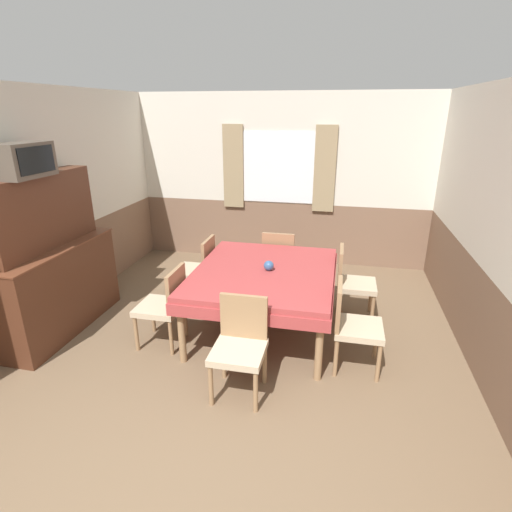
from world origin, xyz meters
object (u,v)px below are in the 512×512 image
at_px(chair_right_far, 351,280).
at_px(chair_left_near, 165,304).
at_px(chair_right_near, 352,323).
at_px(tv, 24,160).
at_px(dining_table, 264,278).
at_px(chair_left_far, 199,268).
at_px(chair_head_near, 240,343).
at_px(chair_head_window, 279,258).
at_px(vase, 269,266).
at_px(sideboard, 55,268).

relative_size(chair_right_far, chair_left_near, 1.00).
xyz_separation_m(chair_right_near, tv, (-3.11, -0.14, 1.43)).
height_order(dining_table, chair_left_near, chair_left_near).
distance_m(chair_right_far, chair_left_far, 1.87).
xyz_separation_m(dining_table, chair_head_near, (0.00, -1.06, -0.16)).
relative_size(chair_left_near, chair_head_window, 1.00).
bearing_deg(chair_left_far, chair_right_far, -90.00).
distance_m(dining_table, chair_head_window, 1.07).
relative_size(chair_left_far, chair_head_window, 1.00).
bearing_deg(vase, chair_left_near, -153.23).
relative_size(chair_right_far, chair_right_near, 1.00).
bearing_deg(chair_right_far, tv, -69.82).
bearing_deg(tv, dining_table, 16.39).
xyz_separation_m(chair_right_far, chair_right_near, (0.00, -1.01, 0.00)).
bearing_deg(chair_left_far, sideboard, 126.74).
height_order(chair_left_far, chair_left_near, same).
relative_size(dining_table, chair_right_near, 2.03).
xyz_separation_m(chair_right_far, vase, (-0.89, -0.51, 0.31)).
distance_m(dining_table, chair_left_far, 1.08).
bearing_deg(chair_head_window, dining_table, -90.00).
bearing_deg(chair_head_near, chair_right_far, -120.99).
distance_m(tv, vase, 2.57).
height_order(chair_left_far, chair_head_window, same).
distance_m(sideboard, tv, 1.18).
xyz_separation_m(chair_left_near, vase, (0.99, 0.50, 0.31)).
xyz_separation_m(dining_table, chair_left_far, (-0.94, 0.50, -0.16)).
bearing_deg(sideboard, vase, 11.17).
relative_size(chair_head_near, sideboard, 0.49).
bearing_deg(chair_head_near, chair_left_near, -30.48).
bearing_deg(dining_table, chair_head_window, 90.00).
relative_size(chair_head_window, tv, 1.56).
xyz_separation_m(chair_right_far, chair_head_near, (-0.94, -1.56, 0.00)).
relative_size(dining_table, chair_left_near, 2.03).
height_order(chair_right_near, chair_head_window, same).
bearing_deg(vase, chair_left_far, 152.60).
bearing_deg(chair_head_near, dining_table, -90.00).
bearing_deg(tv, vase, 15.88).
bearing_deg(dining_table, chair_right_near, -28.30).
bearing_deg(chair_head_window, chair_right_near, -59.01).
xyz_separation_m(chair_left_far, vase, (0.99, -0.51, 0.31)).
height_order(chair_right_far, chair_head_near, same).
height_order(sideboard, vase, sideboard).
bearing_deg(chair_right_far, sideboard, -73.10).
height_order(chair_right_near, chair_head_near, same).
distance_m(chair_right_far, chair_left_near, 2.13).
distance_m(chair_right_far, sideboard, 3.31).
bearing_deg(chair_head_near, chair_right_near, -149.52).
bearing_deg(chair_right_near, dining_table, -118.30).
xyz_separation_m(chair_head_window, tv, (-2.18, -1.70, 1.43)).
bearing_deg(sideboard, tv, -75.59).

